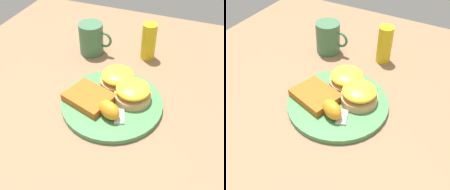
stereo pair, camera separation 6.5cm
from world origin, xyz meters
TOP-DOWN VIEW (x-y plane):
  - ground_plane at (0.00, 0.00)m, footprint 1.10×1.10m
  - plate at (0.00, 0.00)m, footprint 0.26×0.26m
  - sandwich_benedict_left at (0.05, 0.03)m, footprint 0.09×0.09m
  - sandwich_benedict_right at (-0.01, 0.06)m, footprint 0.09×0.09m
  - hashbrown_patty at (-0.06, -0.02)m, footprint 0.13×0.12m
  - orange_wedge at (0.01, -0.05)m, footprint 0.07×0.06m
  - fork at (0.01, 0.02)m, footprint 0.09×0.22m
  - cup at (-0.15, 0.21)m, footprint 0.11×0.08m
  - condiment_bottle at (0.03, 0.24)m, footprint 0.04×0.04m

SIDE VIEW (x-z plane):
  - ground_plane at x=0.00m, z-range 0.00..0.00m
  - plate at x=0.00m, z-range 0.00..0.01m
  - fork at x=0.01m, z-range 0.01..0.02m
  - hashbrown_patty at x=-0.06m, z-range 0.01..0.03m
  - orange_wedge at x=0.01m, z-range 0.01..0.06m
  - sandwich_benedict_left at x=0.05m, z-range 0.01..0.06m
  - sandwich_benedict_right at x=-0.01m, z-range 0.01..0.06m
  - cup at x=-0.15m, z-range 0.00..0.10m
  - condiment_bottle at x=0.03m, z-range 0.00..0.11m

